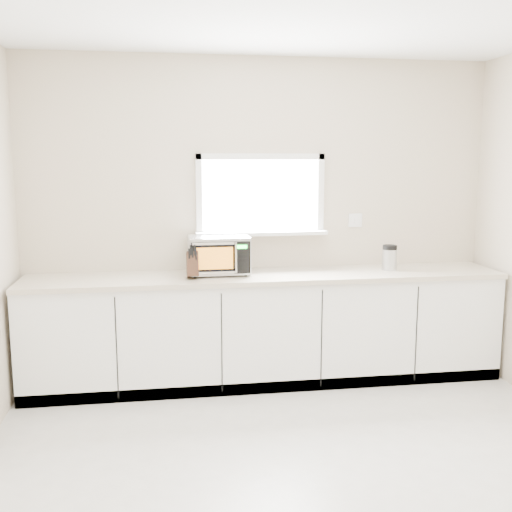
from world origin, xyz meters
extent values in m
plane|color=beige|center=(0.00, 0.00, 0.00)|extent=(4.00, 4.00, 0.00)
cube|color=beige|center=(0.00, 2.00, 1.35)|extent=(4.00, 0.02, 2.70)
cube|color=white|center=(0.00, 1.99, 1.55)|extent=(1.00, 0.02, 0.60)
cube|color=white|center=(0.00, 1.92, 1.23)|extent=(1.12, 0.16, 0.03)
cube|color=white|center=(0.00, 1.97, 1.88)|extent=(1.10, 0.04, 0.05)
cube|color=white|center=(0.00, 1.97, 1.23)|extent=(1.10, 0.04, 0.05)
cube|color=white|center=(-0.53, 1.97, 1.55)|extent=(0.05, 0.04, 0.70)
cube|color=white|center=(0.53, 1.97, 1.55)|extent=(0.05, 0.04, 0.70)
cube|color=white|center=(0.85, 1.99, 1.32)|extent=(0.12, 0.01, 0.12)
cube|color=white|center=(0.00, 1.70, 0.44)|extent=(3.92, 0.60, 0.88)
cube|color=beige|center=(0.00, 1.69, 0.90)|extent=(3.92, 0.64, 0.04)
cylinder|color=black|center=(-0.59, 1.62, 0.93)|extent=(0.02, 0.02, 0.01)
cylinder|color=black|center=(-0.59, 1.91, 0.93)|extent=(0.02, 0.02, 0.01)
cylinder|color=black|center=(-0.18, 1.62, 0.93)|extent=(0.02, 0.02, 0.01)
cylinder|color=black|center=(-0.18, 1.92, 0.93)|extent=(0.02, 0.02, 0.01)
cube|color=#B3B6BB|center=(-0.38, 1.77, 1.08)|extent=(0.49, 0.38, 0.29)
cube|color=black|center=(-0.38, 1.58, 1.08)|extent=(0.47, 0.02, 0.26)
cube|color=orange|center=(-0.43, 1.57, 1.08)|extent=(0.29, 0.01, 0.18)
cylinder|color=silver|center=(-0.27, 1.55, 1.08)|extent=(0.02, 0.02, 0.23)
cube|color=black|center=(-0.22, 1.57, 1.08)|extent=(0.12, 0.01, 0.25)
cube|color=#19FF33|center=(-0.22, 1.57, 1.17)|extent=(0.08, 0.00, 0.03)
cube|color=silver|center=(-0.38, 1.77, 1.23)|extent=(0.49, 0.38, 0.01)
cube|color=#402617|center=(-0.61, 1.60, 1.03)|extent=(0.09, 0.19, 0.23)
cube|color=black|center=(-0.63, 1.55, 1.13)|extent=(0.01, 0.04, 0.08)
cube|color=black|center=(-0.61, 1.55, 1.13)|extent=(0.01, 0.04, 0.08)
cube|color=black|center=(-0.58, 1.55, 1.12)|extent=(0.01, 0.04, 0.08)
cube|color=black|center=(-0.62, 1.55, 1.15)|extent=(0.01, 0.04, 0.08)
cube|color=black|center=(-0.59, 1.55, 1.15)|extent=(0.01, 0.04, 0.08)
cylinder|color=#A57D40|center=(-0.41, 1.94, 1.06)|extent=(0.28, 0.07, 0.28)
cylinder|color=#B3B6BB|center=(1.07, 1.71, 1.01)|extent=(0.14, 0.14, 0.18)
cylinder|color=black|center=(1.07, 1.71, 1.12)|extent=(0.14, 0.14, 0.04)
camera|label=1|loc=(-0.83, -3.07, 1.85)|focal=42.00mm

